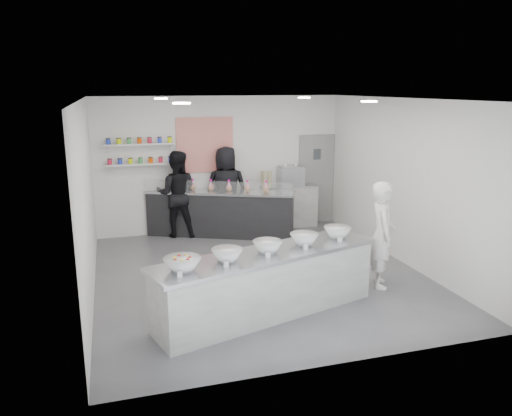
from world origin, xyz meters
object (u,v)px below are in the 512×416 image
Objects in this scene: staff_right at (226,190)px; espresso_ledge at (289,206)px; back_bar at (220,213)px; espresso_machine at (291,176)px; woman_prep at (382,235)px; prep_counter at (267,284)px; staff_left at (177,194)px.

espresso_ledge is at bearing -170.72° from staff_right.
espresso_machine is (1.72, 0.26, 0.70)m from back_bar.
espresso_machine is at bearing 22.11° from woman_prep.
espresso_machine is (1.92, 4.27, 0.73)m from prep_counter.
espresso_machine is 0.29× the size of staff_right.
back_bar is 5.71× the size of espresso_machine.
staff_left is 0.97× the size of staff_right.
back_bar is 1.03m from staff_left.
back_bar is 2.43× the size of espresso_ledge.
back_bar is 1.84× the size of woman_prep.
prep_counter is 4.34m from staff_left.
staff_right reaches higher than woman_prep.
staff_left is at bearing 8.87° from staff_right.
prep_counter is at bearing -114.23° from espresso_machine.
espresso_machine reaches higher than back_bar.
woman_prep is (2.09, 0.49, 0.40)m from prep_counter.
espresso_machine is at bearing 32.88° from back_bar.
espresso_ledge is 0.68× the size of staff_right.
staff_left reaches higher than espresso_machine.
woman_prep reaches higher than back_bar.
back_bar is (0.20, 4.01, 0.03)m from prep_counter.
staff_left is at bearing -171.37° from back_bar.
woman_prep is 0.93× the size of staff_left.
espresso_machine is 1.54m from staff_right.
espresso_machine is at bearing -163.91° from staff_left.
espresso_machine is 0.30× the size of staff_left.
back_bar reaches higher than espresso_ledge.
back_bar is 0.57m from staff_right.
staff_left is 1.10m from staff_right.
staff_left is (-2.58, -0.01, 0.45)m from espresso_ledge.
back_bar is at bearing -171.20° from espresso_ledge.
back_bar is at bearing 70.67° from prep_counter.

